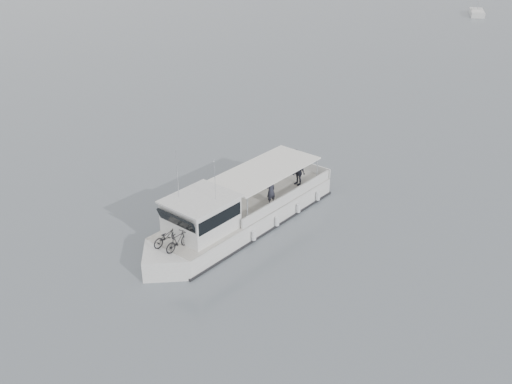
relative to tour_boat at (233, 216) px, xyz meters
name	(u,v)px	position (x,y,z in m)	size (l,w,h in m)	color
ground	(297,189)	(5.19, 2.51, -0.83)	(1400.00, 1400.00, 0.00)	slate
tour_boat	(233,216)	(0.00, 0.00, 0.00)	(11.74, 6.86, 5.07)	white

